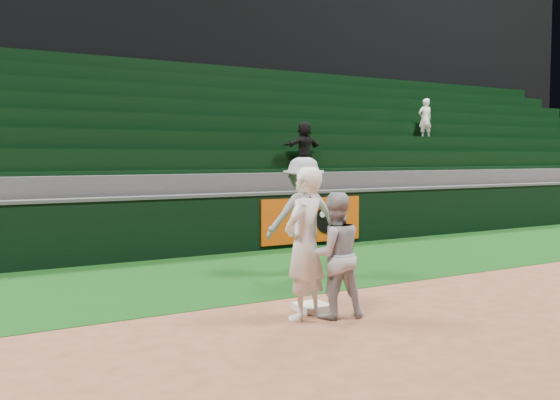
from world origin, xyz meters
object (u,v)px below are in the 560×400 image
at_px(first_base, 312,307).
at_px(first_baseman, 305,243).
at_px(base_coach, 303,216).
at_px(baserunner, 334,255).

distance_m(first_base, first_baseman, 0.99).
height_order(first_base, first_baseman, first_baseman).
distance_m(first_baseman, base_coach, 2.90).
xyz_separation_m(first_base, first_baseman, (-0.30, -0.28, 0.90)).
bearing_deg(first_baseman, baserunner, 132.70).
height_order(first_base, baserunner, baserunner).
relative_size(first_base, baserunner, 0.26).
bearing_deg(first_base, base_coach, 59.89).
bearing_deg(base_coach, first_base, 69.92).
bearing_deg(first_baseman, base_coach, -148.49).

